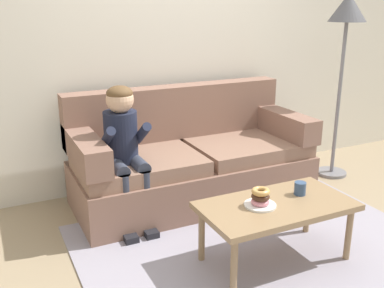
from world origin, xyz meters
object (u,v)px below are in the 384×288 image
Objects in this scene: couch at (190,161)px; person_child at (124,143)px; toy_controller at (303,212)px; floor_lamp at (346,26)px; donut at (260,202)px; coffee_table at (277,209)px; mug at (300,188)px.

couch is 1.87× the size of person_child.
toy_controller is 1.80m from floor_lamp.
person_child reaches higher than donut.
mug reaches higher than coffee_table.
person_child is at bearing 162.78° from toy_controller.
toy_controller is (0.63, 0.46, -0.36)m from coffee_table.
couch reaches higher than mug.
floor_lamp reaches higher than donut.
donut is at bearing -145.92° from toy_controller.
donut is 0.98m from toy_controller.
coffee_table is 0.57× the size of floor_lamp.
donut is 0.35m from mug.
coffee_table is 8.50× the size of donut.
coffee_table is (0.07, -1.18, 0.04)m from couch.
couch is 1.06m from toy_controller.
couch is at bearing 87.16° from donut.
donut is (0.60, -0.96, -0.21)m from person_child.
coffee_table reaches higher than toy_controller.
coffee_table is 0.15m from donut.
person_child is 1.34m from mug.
toy_controller is (0.70, -0.72, -0.32)m from couch.
mug is (0.95, -0.92, -0.19)m from person_child.
floor_lamp is (2.22, 0.10, 0.81)m from person_child.
coffee_table is 0.86m from toy_controller.
couch is 1.18m from mug.
toy_controller is at bearing 36.16° from coffee_table.
donut is at bearing -92.84° from couch.
couch reaches higher than donut.
floor_lamp reaches higher than couch.
toy_controller is (1.36, -0.51, -0.65)m from person_child.
toy_controller is (0.75, 0.45, -0.44)m from donut.
donut is 2.19m from floor_lamp.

